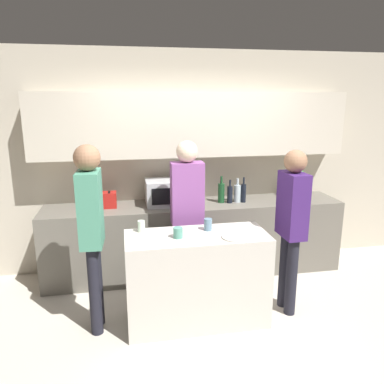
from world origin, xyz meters
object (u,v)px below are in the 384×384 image
Objects in this scene: cup_0 at (208,224)px; bottle_0 at (221,192)px; toaster at (105,200)px; bottle_2 at (237,193)px; cup_2 at (141,226)px; person_center at (292,218)px; bottle_3 at (243,193)px; person_left at (187,205)px; cup_1 at (178,233)px; plate_on_island at (236,237)px; person_right at (91,223)px; microwave at (168,192)px; potted_plant at (298,183)px; bottle_1 at (230,194)px.

bottle_0 is at bearing 67.93° from cup_0.
bottle_2 is at bearing -1.78° from toaster.
person_center reaches higher than cup_2.
bottle_3 is at bearing 54.38° from cup_0.
person_left is (0.51, 0.36, 0.08)m from cup_2.
toaster is 0.99m from cup_2.
cup_1 is (0.69, -1.13, -0.04)m from toaster.
plate_on_island is at bearing -45.63° from toaster.
person_right is at bearing -163.46° from cup_2.
bottle_0 is at bearing 172.85° from bottle_3.
cup_0 reaches higher than cup_1.
cup_2 is at bearing -68.16° from toaster.
cup_1 is at bearing -132.40° from bottle_3.
bottle_2 is 0.07m from bottle_3.
cup_1 is at bearing -122.53° from bottle_0.
person_left reaches higher than cup_2.
person_left is at bearing 116.20° from plate_on_island.
microwave is 0.31× the size of person_center.
toaster is at bearing 121.18° from cup_1.
cup_2 is (-1.29, -0.84, -0.06)m from bottle_3.
potted_plant is (1.66, 0.00, 0.05)m from microwave.
cup_2 is at bearing 159.25° from plate_on_island.
bottle_2 is (0.85, -0.05, -0.04)m from microwave.
cup_0 is (-0.48, -0.91, -0.05)m from bottle_1.
microwave reaches higher than bottle_2.
toaster is 0.15× the size of person_left.
bottle_0 is at bearing -3.26° from microwave.
cup_2 is at bearing -155.72° from potted_plant.
bottle_0 is 1.14× the size of bottle_1.
cup_2 reaches higher than cup_1.
person_left is (-0.71, -0.51, 0.02)m from bottle_2.
person_left is (0.14, -0.55, -0.02)m from microwave.
microwave is 1.78× the size of bottle_2.
bottle_1 is 0.11m from bottle_2.
cup_0 is 0.07× the size of person_center.
person_right reaches higher than bottle_1.
plate_on_island is 0.33m from cup_0.
cup_0 is (-0.21, 0.25, 0.05)m from plate_on_island.
bottle_1 is 1.05m from person_center.
bottle_3 reaches higher than bottle_2.
toaster is 0.16× the size of person_center.
bottle_3 is at bearing -18.47° from bottle_2.
potted_plant reaches higher than cup_1.
potted_plant is at bearing 3.48° from bottle_2.
person_center reaches higher than cup_1.
potted_plant is 0.75m from bottle_3.
bottle_2 is at bearing -3.05° from bottle_0.
toaster is at bearing 178.57° from person_right.
cup_0 is (0.27, -0.99, -0.09)m from microwave.
bottle_1 is 2.50× the size of cup_0.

